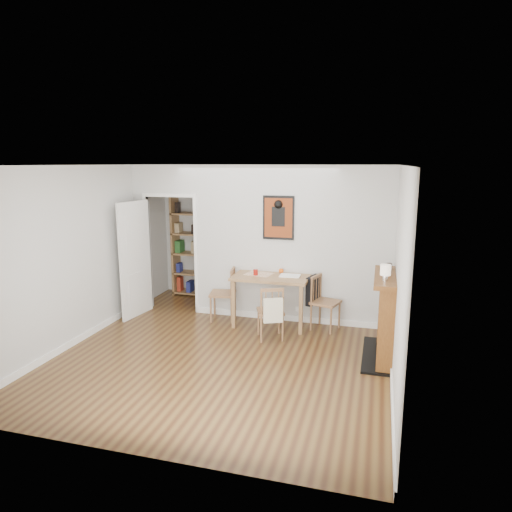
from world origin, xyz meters
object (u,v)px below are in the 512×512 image
(dining_table, at_px, (272,281))
(chair_left, at_px, (223,294))
(chair_front, at_px, (271,312))
(bookshelf, at_px, (195,244))
(ceramic_jar_a, at_px, (388,269))
(ceramic_jar_b, at_px, (389,266))
(notebook, at_px, (290,276))
(mantel_lamp, at_px, (386,271))
(chair_right, at_px, (324,302))
(fireplace, at_px, (387,314))
(red_glass, at_px, (256,272))
(orange_fruit, at_px, (281,271))

(dining_table, xyz_separation_m, chair_left, (-0.85, 0.00, -0.28))
(chair_front, bearing_deg, bookshelf, 136.70)
(ceramic_jar_a, distance_m, ceramic_jar_b, 0.19)
(notebook, xyz_separation_m, mantel_lamp, (1.46, -1.19, 0.45))
(chair_right, bearing_deg, chair_front, -140.14)
(chair_left, xyz_separation_m, chair_right, (1.72, 0.01, 0.01))
(chair_right, relative_size, chair_front, 1.06)
(chair_right, relative_size, notebook, 2.73)
(chair_right, distance_m, chair_front, 0.96)
(dining_table, height_order, ceramic_jar_b, ceramic_jar_b)
(ceramic_jar_b, bearing_deg, mantel_lamp, -95.01)
(chair_right, bearing_deg, fireplace, -42.20)
(bookshelf, relative_size, fireplace, 1.69)
(chair_left, height_order, ceramic_jar_a, ceramic_jar_a)
(fireplace, distance_m, notebook, 1.76)
(chair_front, bearing_deg, chair_right, 39.86)
(chair_left, relative_size, bookshelf, 0.43)
(fireplace, bearing_deg, chair_front, 171.78)
(red_glass, bearing_deg, mantel_lamp, -28.61)
(red_glass, bearing_deg, ceramic_jar_a, -17.09)
(red_glass, xyz_separation_m, mantel_lamp, (2.01, -1.10, 0.40))
(fireplace, relative_size, orange_fruit, 15.59)
(chair_left, bearing_deg, chair_right, 0.19)
(bookshelf, xyz_separation_m, orange_fruit, (2.01, -1.13, -0.17))
(bookshelf, relative_size, ceramic_jar_a, 18.13)
(orange_fruit, height_order, mantel_lamp, mantel_lamp)
(fireplace, bearing_deg, chair_left, 162.28)
(ceramic_jar_b, bearing_deg, notebook, 160.69)
(bookshelf, height_order, red_glass, bookshelf)
(chair_front, bearing_deg, ceramic_jar_a, -3.17)
(bookshelf, height_order, orange_fruit, bookshelf)
(mantel_lamp, relative_size, ceramic_jar_b, 2.28)
(dining_table, relative_size, chair_left, 1.36)
(dining_table, height_order, orange_fruit, orange_fruit)
(bookshelf, distance_m, mantel_lamp, 4.41)
(chair_right, bearing_deg, ceramic_jar_a, -37.38)
(bookshelf, relative_size, notebook, 6.53)
(chair_left, xyz_separation_m, bookshelf, (-1.04, 1.30, 0.59))
(mantel_lamp, bearing_deg, chair_right, 127.20)
(ceramic_jar_b, bearing_deg, chair_front, -176.63)
(red_glass, distance_m, ceramic_jar_b, 2.14)
(notebook, bearing_deg, chair_front, -104.86)
(dining_table, bearing_deg, orange_fruit, 55.09)
(chair_front, relative_size, ceramic_jar_a, 7.17)
(notebook, relative_size, mantel_lamp, 1.53)
(chair_right, distance_m, ceramic_jar_a, 1.39)
(ceramic_jar_a, bearing_deg, mantel_lamp, -93.97)
(dining_table, distance_m, mantel_lamp, 2.18)
(notebook, bearing_deg, fireplace, -30.00)
(chair_front, distance_m, bookshelf, 2.85)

